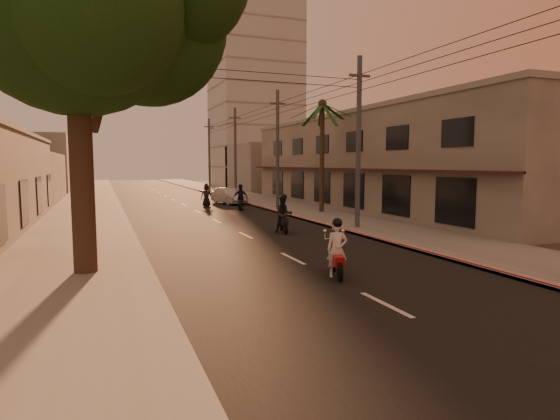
# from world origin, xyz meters

# --- Properties ---
(ground) EXTENTS (160.00, 160.00, 0.00)m
(ground) POSITION_xyz_m (0.00, 0.00, 0.00)
(ground) COLOR #383023
(ground) RESTS_ON ground
(road) EXTENTS (10.00, 140.00, 0.02)m
(road) POSITION_xyz_m (0.00, 20.00, 0.01)
(road) COLOR black
(road) RESTS_ON ground
(sidewalk_right) EXTENTS (5.00, 140.00, 0.12)m
(sidewalk_right) POSITION_xyz_m (7.50, 20.00, 0.06)
(sidewalk_right) COLOR slate
(sidewalk_right) RESTS_ON ground
(sidewalk_left) EXTENTS (5.00, 140.00, 0.12)m
(sidewalk_left) POSITION_xyz_m (-7.50, 20.00, 0.06)
(sidewalk_left) COLOR slate
(sidewalk_left) RESTS_ON ground
(curb_stripe) EXTENTS (0.20, 60.00, 0.20)m
(curb_stripe) POSITION_xyz_m (5.10, 15.00, 0.10)
(curb_stripe) COLOR #AC1612
(curb_stripe) RESTS_ON ground
(shophouse_row) EXTENTS (8.80, 34.20, 7.30)m
(shophouse_row) POSITION_xyz_m (13.95, 18.00, 3.65)
(shophouse_row) COLOR gray
(shophouse_row) RESTS_ON ground
(distant_tower) EXTENTS (12.10, 12.10, 28.00)m
(distant_tower) POSITION_xyz_m (16.00, 56.00, 14.00)
(distant_tower) COLOR #B7B5B2
(distant_tower) RESTS_ON ground
(palm_tree) EXTENTS (5.00, 5.00, 8.20)m
(palm_tree) POSITION_xyz_m (8.00, 16.00, 7.15)
(palm_tree) COLOR black
(palm_tree) RESTS_ON ground
(utility_poles) EXTENTS (1.20, 48.26, 9.00)m
(utility_poles) POSITION_xyz_m (6.20, 20.00, 6.54)
(utility_poles) COLOR #38383A
(utility_poles) RESTS_ON ground
(filler_right) EXTENTS (8.00, 14.00, 6.00)m
(filler_right) POSITION_xyz_m (14.00, 45.00, 3.00)
(filler_right) COLOR gray
(filler_right) RESTS_ON ground
(filler_left_near) EXTENTS (8.00, 14.00, 4.40)m
(filler_left_near) POSITION_xyz_m (-14.00, 34.00, 2.20)
(filler_left_near) COLOR gray
(filler_left_near) RESTS_ON ground
(filler_left_far) EXTENTS (8.00, 14.00, 7.00)m
(filler_left_far) POSITION_xyz_m (-14.00, 52.00, 3.50)
(filler_left_far) COLOR gray
(filler_left_far) RESTS_ON ground
(scooter_red) EXTENTS (0.98, 1.81, 1.84)m
(scooter_red) POSITION_xyz_m (0.22, -1.00, 0.82)
(scooter_red) COLOR black
(scooter_red) RESTS_ON ground
(scooter_mid_a) EXTENTS (1.21, 1.98, 1.98)m
(scooter_mid_a) POSITION_xyz_m (2.07, 8.19, 0.90)
(scooter_mid_a) COLOR black
(scooter_mid_a) RESTS_ON ground
(scooter_mid_b) EXTENTS (1.34, 1.94, 1.97)m
(scooter_mid_b) POSITION_xyz_m (3.26, 20.09, 0.89)
(scooter_mid_b) COLOR black
(scooter_mid_b) RESTS_ON ground
(scooter_far_a) EXTENTS (1.14, 1.89, 1.90)m
(scooter_far_a) POSITION_xyz_m (1.45, 23.70, 0.86)
(scooter_far_a) COLOR black
(scooter_far_a) RESTS_ON ground
(parked_car) EXTENTS (3.15, 4.82, 1.40)m
(parked_car) POSITION_xyz_m (3.77, 25.39, 0.70)
(parked_car) COLOR #A4A7AC
(parked_car) RESTS_ON ground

